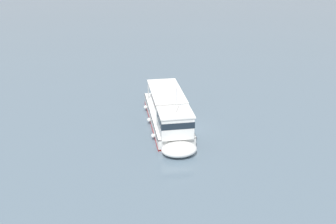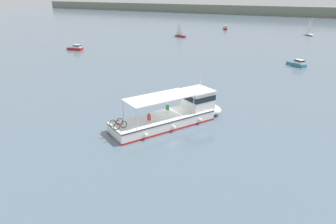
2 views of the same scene
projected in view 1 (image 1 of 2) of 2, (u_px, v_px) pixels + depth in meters
ground_plane at (183, 129)px, 34.37m from camera, size 400.00×400.00×0.00m
ferry_main at (170, 120)px, 33.84m from camera, size 8.41×12.76×5.32m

